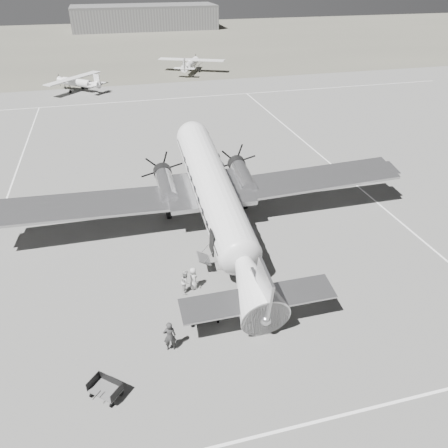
# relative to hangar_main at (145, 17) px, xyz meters

# --- Properties ---
(ground) EXTENTS (260.00, 260.00, 0.00)m
(ground) POSITION_rel_hangar_main_xyz_m (-5.00, -120.00, -3.30)
(ground) COLOR slate
(ground) RESTS_ON ground
(taxi_line_near) EXTENTS (60.00, 0.15, 0.01)m
(taxi_line_near) POSITION_rel_hangar_main_xyz_m (-5.00, -134.00, -3.29)
(taxi_line_near) COLOR silver
(taxi_line_near) RESTS_ON ground
(taxi_line_right) EXTENTS (0.15, 80.00, 0.01)m
(taxi_line_right) POSITION_rel_hangar_main_xyz_m (7.00, -120.00, -3.29)
(taxi_line_right) COLOR silver
(taxi_line_right) RESTS_ON ground
(taxi_line_left) EXTENTS (0.15, 60.00, 0.01)m
(taxi_line_left) POSITION_rel_hangar_main_xyz_m (-23.00, -110.00, -3.29)
(taxi_line_left) COLOR silver
(taxi_line_left) RESTS_ON ground
(taxi_line_horizon) EXTENTS (90.00, 0.15, 0.01)m
(taxi_line_horizon) POSITION_rel_hangar_main_xyz_m (-5.00, -80.00, -3.29)
(taxi_line_horizon) COLOR silver
(taxi_line_horizon) RESTS_ON ground
(grass_infield) EXTENTS (260.00, 90.00, 0.01)m
(grass_infield) POSITION_rel_hangar_main_xyz_m (-5.00, -25.00, -3.30)
(grass_infield) COLOR #58564A
(grass_infield) RESTS_ON ground
(hangar_main) EXTENTS (42.00, 14.00, 6.60)m
(hangar_main) POSITION_rel_hangar_main_xyz_m (0.00, 0.00, 0.00)
(hangar_main) COLOR slate
(hangar_main) RESTS_ON ground
(dc3_airliner) EXTENTS (31.19, 21.68, 5.93)m
(dc3_airliner) POSITION_rel_hangar_main_xyz_m (-7.17, -118.32, -0.33)
(dc3_airliner) COLOR #A5A5A7
(dc3_airliner) RESTS_ON ground
(light_plane_left) EXTENTS (14.01, 14.19, 2.29)m
(light_plane_left) POSITION_rel_hangar_main_xyz_m (-18.03, -71.86, -2.16)
(light_plane_left) COLOR silver
(light_plane_left) RESTS_ON ground
(light_plane_right) EXTENTS (15.19, 14.07, 2.53)m
(light_plane_right) POSITION_rel_hangar_main_xyz_m (1.67, -62.98, -2.04)
(light_plane_right) COLOR silver
(light_plane_right) RESTS_ON ground
(baggage_cart_near) EXTENTS (1.97, 1.43, 1.08)m
(baggage_cart_near) POSITION_rel_hangar_main_xyz_m (-9.98, -126.49, -2.76)
(baggage_cart_near) COLOR #4F4F4F
(baggage_cart_near) RESTS_ON ground
(baggage_cart_far) EXTENTS (1.84, 1.81, 0.86)m
(baggage_cart_far) POSITION_rel_hangar_main_xyz_m (-15.38, -130.32, -2.87)
(baggage_cart_far) COLOR #4F4F4F
(baggage_cart_far) RESTS_ON ground
(ground_crew) EXTENTS (0.69, 0.48, 1.80)m
(ground_crew) POSITION_rel_hangar_main_xyz_m (-12.09, -128.22, -2.40)
(ground_crew) COLOR #2E2E2E
(ground_crew) RESTS_ON ground
(ramp_agent) EXTENTS (0.76, 0.88, 1.54)m
(ramp_agent) POSITION_rel_hangar_main_xyz_m (-10.47, -123.90, -2.53)
(ramp_agent) COLOR #A9A9A7
(ramp_agent) RESTS_ON ground
(passenger) EXTENTS (0.53, 0.76, 1.48)m
(passenger) POSITION_rel_hangar_main_xyz_m (-9.98, -123.68, -2.56)
(passenger) COLOR #B5B5B3
(passenger) RESTS_ON ground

